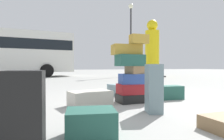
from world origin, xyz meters
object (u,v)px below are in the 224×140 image
suitcase_teal_left_side (91,123)px  suitcase_slate_right_side (154,88)px  person_bearded_onlooker (140,61)px  yellow_dummy_statue (152,52)px  suitcase_slate_upright_blue (123,89)px  suitcase_teal_white_trunk (168,92)px  suitcase_black_behind_tower (24,114)px  lamp_post (131,28)px  suitcase_cream_foreground_near (90,98)px  suitcase_tower (134,75)px

suitcase_teal_left_side → suitcase_slate_right_side: bearing=40.9°
person_bearded_onlooker → yellow_dummy_statue: 4.33m
suitcase_teal_left_side → person_bearded_onlooker: bearing=68.4°
suitcase_teal_left_side → suitcase_slate_right_side: size_ratio=0.65×
suitcase_teal_left_side → suitcase_slate_right_side: suitcase_slate_right_side is taller
suitcase_teal_left_side → suitcase_slate_upright_blue: bearing=71.1°
suitcase_teal_white_trunk → yellow_dummy_statue: bearing=66.7°
suitcase_teal_left_side → suitcase_slate_right_side: 1.42m
person_bearded_onlooker → yellow_dummy_statue: bearing=-179.4°
suitcase_slate_upright_blue → person_bearded_onlooker: 4.64m
suitcase_slate_right_side → yellow_dummy_statue: (5.56, 9.10, 1.39)m
suitcase_black_behind_tower → lamp_post: 13.49m
suitcase_slate_upright_blue → person_bearded_onlooker: bearing=40.1°
suitcase_teal_left_side → lamp_post: size_ratio=0.09×
suitcase_teal_left_side → yellow_dummy_statue: yellow_dummy_statue is taller
suitcase_teal_white_trunk → suitcase_slate_upright_blue: size_ratio=0.85×
person_bearded_onlooker → yellow_dummy_statue: size_ratio=0.42×
person_bearded_onlooker → suitcase_teal_white_trunk: bearing=19.1°
suitcase_cream_foreground_near → suitcase_teal_left_side: bearing=-115.6°
suitcase_cream_foreground_near → suitcase_black_behind_tower: bearing=-130.9°
yellow_dummy_statue → lamp_post: lamp_post is taller
suitcase_cream_foreground_near → yellow_dummy_statue: 10.53m
suitcase_teal_left_side → yellow_dummy_statue: size_ratio=0.13×
suitcase_slate_right_side → lamp_post: 11.88m
suitcase_slate_upright_blue → suitcase_teal_white_trunk: bearing=-73.1°
suitcase_teal_white_trunk → suitcase_slate_upright_blue: bearing=129.3°
suitcase_cream_foreground_near → suitcase_slate_right_side: suitcase_slate_right_side is taller
suitcase_slate_upright_blue → lamp_post: 10.09m
suitcase_tower → yellow_dummy_statue: (5.46, 8.17, 1.21)m
person_bearded_onlooker → yellow_dummy_statue: yellow_dummy_statue is taller
person_bearded_onlooker → suitcase_slate_upright_blue: bearing=6.5°
suitcase_slate_upright_blue → suitcase_teal_left_side: bearing=-135.5°
suitcase_tower → suitcase_cream_foreground_near: 1.03m
suitcase_teal_white_trunk → suitcase_cream_foreground_near: bearing=-170.6°
suitcase_teal_left_side → suitcase_cream_foreground_near: suitcase_teal_left_side is taller
yellow_dummy_statue → lamp_post: bearing=125.6°
suitcase_slate_right_side → person_bearded_onlooker: 6.50m
suitcase_teal_left_side → suitcase_black_behind_tower: bearing=-149.1°
yellow_dummy_statue → lamp_post: size_ratio=0.74×
suitcase_tower → yellow_dummy_statue: bearing=56.3°
suitcase_cream_foreground_near → suitcase_slate_upright_blue: suitcase_slate_upright_blue is taller
suitcase_slate_upright_blue → suitcase_cream_foreground_near: bearing=-151.9°
lamp_post → suitcase_teal_white_trunk: bearing=-110.6°
suitcase_teal_left_side → person_bearded_onlooker: (4.05, 6.52, 0.86)m
suitcase_slate_upright_blue → lamp_post: (4.25, 8.47, 3.46)m
suitcase_teal_left_side → yellow_dummy_statue: bearing=65.7°
suitcase_black_behind_tower → suitcase_teal_white_trunk: bearing=39.8°
suitcase_black_behind_tower → person_bearded_onlooker: size_ratio=0.42×
suitcase_slate_upright_blue → person_bearded_onlooker: size_ratio=0.45×
suitcase_slate_upright_blue → person_bearded_onlooker: (2.53, 3.80, 0.87)m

